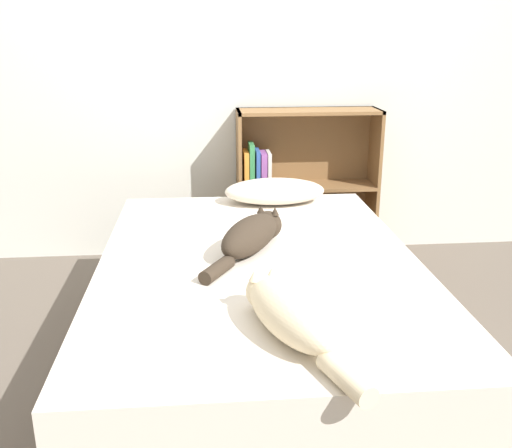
{
  "coord_description": "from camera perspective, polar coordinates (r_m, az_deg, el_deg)",
  "views": [
    {
      "loc": [
        -0.2,
        -2.12,
        1.35
      ],
      "look_at": [
        0.0,
        0.14,
        0.59
      ],
      "focal_mm": 40.0,
      "sensor_mm": 36.0,
      "label": 1
    }
  ],
  "objects": [
    {
      "name": "ground_plane",
      "position": [
        2.53,
        0.3,
        -13.84
      ],
      "size": [
        8.0,
        8.0,
        0.0
      ],
      "primitive_type": "plane",
      "color": "brown"
    },
    {
      "name": "cat_light",
      "position": [
        1.72,
        3.38,
        -8.95
      ],
      "size": [
        0.32,
        0.62,
        0.15
      ],
      "rotation": [
        0.0,
        0.0,
        1.93
      ],
      "color": "beige",
      "rests_on": "bed"
    },
    {
      "name": "wall_back",
      "position": [
        3.53,
        -1.91,
        16.85
      ],
      "size": [
        8.0,
        0.06,
        2.5
      ],
      "color": "silver",
      "rests_on": "ground_plane"
    },
    {
      "name": "pillow",
      "position": [
        3.04,
        1.88,
        3.3
      ],
      "size": [
        0.53,
        0.28,
        0.13
      ],
      "color": "beige",
      "rests_on": "bed"
    },
    {
      "name": "bed",
      "position": [
        2.41,
        0.31,
        -8.99
      ],
      "size": [
        1.32,
        1.92,
        0.49
      ],
      "color": "#99754C",
      "rests_on": "ground_plane"
    },
    {
      "name": "cat_dark",
      "position": [
        2.36,
        -0.42,
        -1.09
      ],
      "size": [
        0.39,
        0.55,
        0.15
      ],
      "rotation": [
        0.0,
        0.0,
        1.03
      ],
      "color": "#33281E",
      "rests_on": "bed"
    },
    {
      "name": "bookshelf",
      "position": [
        3.55,
        4.42,
        4.19
      ],
      "size": [
        0.85,
        0.26,
        0.93
      ],
      "color": "brown",
      "rests_on": "ground_plane"
    }
  ]
}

